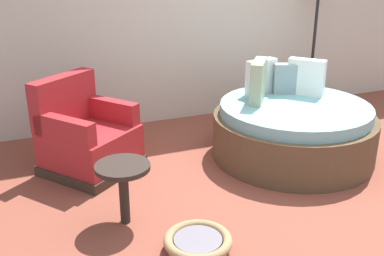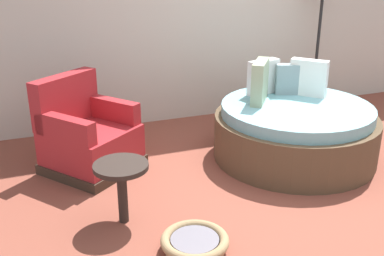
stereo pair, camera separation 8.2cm
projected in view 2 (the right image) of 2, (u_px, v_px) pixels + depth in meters
ground_plane at (288, 190)px, 4.30m from camera, size 8.00×8.00×0.02m
round_daybed at (294, 130)px, 4.88m from camera, size 1.71×1.71×1.02m
red_armchair at (87, 138)px, 4.61m from camera, size 1.12×1.12×0.94m
pet_basket at (195, 243)px, 3.39m from camera, size 0.51×0.51×0.13m
side_table at (121, 175)px, 3.64m from camera, size 0.44×0.44×0.52m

